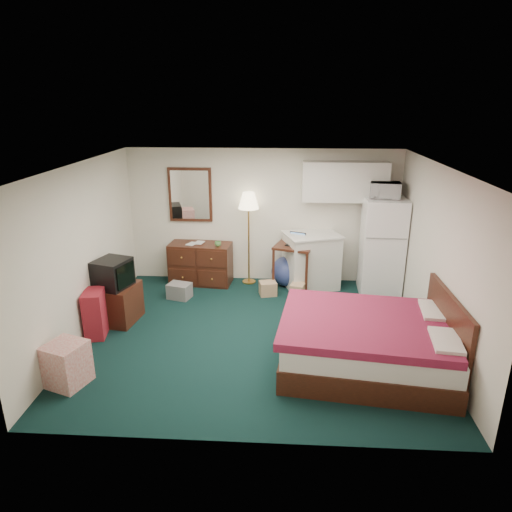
# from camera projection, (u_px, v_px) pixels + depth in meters

# --- Properties ---
(floor) EXTENTS (5.00, 4.50, 0.01)m
(floor) POSITION_uv_depth(u_px,v_px,m) (256.00, 335.00, 6.80)
(floor) COLOR black
(floor) RESTS_ON ground
(ceiling) EXTENTS (5.00, 4.50, 0.01)m
(ceiling) POSITION_uv_depth(u_px,v_px,m) (256.00, 166.00, 5.98)
(ceiling) COLOR silver
(ceiling) RESTS_ON walls
(walls) EXTENTS (5.01, 4.51, 2.50)m
(walls) POSITION_uv_depth(u_px,v_px,m) (256.00, 256.00, 6.39)
(walls) COLOR silver
(walls) RESTS_ON floor
(mirror) EXTENTS (0.80, 0.06, 1.00)m
(mirror) POSITION_uv_depth(u_px,v_px,m) (190.00, 195.00, 8.43)
(mirror) COLOR white
(mirror) RESTS_ON walls
(upper_cabinets) EXTENTS (1.50, 0.35, 0.70)m
(upper_cabinets) POSITION_uv_depth(u_px,v_px,m) (345.00, 181.00, 8.04)
(upper_cabinets) COLOR silver
(upper_cabinets) RESTS_ON walls
(headboard) EXTENTS (0.06, 1.56, 1.00)m
(headboard) POSITION_uv_depth(u_px,v_px,m) (446.00, 332.00, 5.76)
(headboard) COLOR black
(headboard) RESTS_ON walls
(dresser) EXTENTS (1.19, 0.63, 0.78)m
(dresser) POSITION_uv_depth(u_px,v_px,m) (201.00, 263.00, 8.61)
(dresser) COLOR black
(dresser) RESTS_ON floor
(floor_lamp) EXTENTS (0.48, 0.48, 1.74)m
(floor_lamp) POSITION_uv_depth(u_px,v_px,m) (249.00, 239.00, 8.47)
(floor_lamp) COLOR gold
(floor_lamp) RESTS_ON floor
(desk) EXTENTS (0.84, 0.84, 0.85)m
(desk) POSITION_uv_depth(u_px,v_px,m) (294.00, 267.00, 8.34)
(desk) COLOR black
(desk) RESTS_ON floor
(exercise_ball) EXTENTS (0.66, 0.66, 0.56)m
(exercise_ball) POSITION_uv_depth(u_px,v_px,m) (286.00, 271.00, 8.52)
(exercise_ball) COLOR navy
(exercise_ball) RESTS_ON floor
(kitchen_counter) EXTENTS (1.08, 0.95, 0.99)m
(kitchen_counter) POSITION_uv_depth(u_px,v_px,m) (311.00, 261.00, 8.39)
(kitchen_counter) COLOR silver
(kitchen_counter) RESTS_ON floor
(fridge) EXTENTS (0.73, 0.73, 1.72)m
(fridge) POSITION_uv_depth(u_px,v_px,m) (382.00, 246.00, 8.06)
(fridge) COLOR white
(fridge) RESTS_ON floor
(bed) EXTENTS (2.31, 1.91, 0.68)m
(bed) POSITION_uv_depth(u_px,v_px,m) (367.00, 344.00, 5.88)
(bed) COLOR maroon
(bed) RESTS_ON floor
(tv_stand) EXTENTS (0.68, 0.73, 0.59)m
(tv_stand) POSITION_uv_depth(u_px,v_px,m) (117.00, 303.00, 7.15)
(tv_stand) COLOR black
(tv_stand) RESTS_ON floor
(suitcase) EXTENTS (0.34, 0.47, 0.70)m
(suitcase) POSITION_uv_depth(u_px,v_px,m) (95.00, 314.00, 6.68)
(suitcase) COLOR maroon
(suitcase) RESTS_ON floor
(retail_box) EXTENTS (0.56, 0.56, 0.55)m
(retail_box) POSITION_uv_depth(u_px,v_px,m) (67.00, 364.00, 5.56)
(retail_box) COLOR silver
(retail_box) RESTS_ON floor
(file_bin) EXTENTS (0.45, 0.38, 0.27)m
(file_bin) POSITION_uv_depth(u_px,v_px,m) (180.00, 291.00, 8.02)
(file_bin) COLOR slate
(file_bin) RESTS_ON floor
(cardboard_box_a) EXTENTS (0.34, 0.31, 0.25)m
(cardboard_box_a) POSITION_uv_depth(u_px,v_px,m) (268.00, 288.00, 8.15)
(cardboard_box_a) COLOR olive
(cardboard_box_a) RESTS_ON floor
(cardboard_box_b) EXTENTS (0.29, 0.32, 0.27)m
(cardboard_box_b) POSITION_uv_depth(u_px,v_px,m) (298.00, 291.00, 8.01)
(cardboard_box_b) COLOR olive
(cardboard_box_b) RESTS_ON floor
(laptop) EXTENTS (0.38, 0.35, 0.21)m
(laptop) POSITION_uv_depth(u_px,v_px,m) (295.00, 240.00, 8.12)
(laptop) COLOR black
(laptop) RESTS_ON desk
(crt_tv) EXTENTS (0.61, 0.63, 0.44)m
(crt_tv) POSITION_uv_depth(u_px,v_px,m) (112.00, 273.00, 6.94)
(crt_tv) COLOR black
(crt_tv) RESTS_ON tv_stand
(microwave) EXTENTS (0.52, 0.33, 0.34)m
(microwave) POSITION_uv_depth(u_px,v_px,m) (385.00, 188.00, 7.75)
(microwave) COLOR white
(microwave) RESTS_ON fridge
(book_a) EXTENTS (0.15, 0.08, 0.21)m
(book_a) POSITION_uv_depth(u_px,v_px,m) (188.00, 238.00, 8.44)
(book_a) COLOR olive
(book_a) RESTS_ON dresser
(book_b) EXTENTS (0.16, 0.06, 0.22)m
(book_b) POSITION_uv_depth(u_px,v_px,m) (195.00, 237.00, 8.49)
(book_b) COLOR olive
(book_b) RESTS_ON dresser
(mug) EXTENTS (0.14, 0.12, 0.12)m
(mug) POSITION_uv_depth(u_px,v_px,m) (218.00, 243.00, 8.31)
(mug) COLOR #528B46
(mug) RESTS_ON dresser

